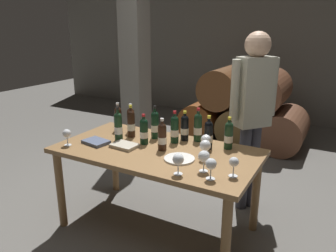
{
  "coord_description": "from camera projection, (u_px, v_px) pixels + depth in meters",
  "views": [
    {
      "loc": [
        1.33,
        -2.2,
        1.76
      ],
      "look_at": [
        0.0,
        0.2,
        0.91
      ],
      "focal_mm": 34.81,
      "sensor_mm": 36.0,
      "label": 1
    }
  ],
  "objects": [
    {
      "name": "wine_bottle_3",
      "position": [
        155.0,
        124.0,
        2.98
      ],
      "size": [
        0.07,
        0.07,
        0.31
      ],
      "color": "black",
      "rests_on": "dining_table"
    },
    {
      "name": "ground_plane",
      "position": [
        157.0,
        227.0,
        2.97
      ],
      "size": [
        14.0,
        14.0,
        0.0
      ],
      "primitive_type": "plane",
      "color": "#66635E"
    },
    {
      "name": "wine_bottle_8",
      "position": [
        229.0,
        135.0,
        2.73
      ],
      "size": [
        0.07,
        0.07,
        0.28
      ],
      "color": "#19381E",
      "rests_on": "dining_table"
    },
    {
      "name": "wine_bottle_2",
      "position": [
        118.0,
        118.0,
        3.2
      ],
      "size": [
        0.07,
        0.07,
        0.28
      ],
      "color": "black",
      "rests_on": "dining_table"
    },
    {
      "name": "wine_bottle_1",
      "position": [
        131.0,
        123.0,
        3.02
      ],
      "size": [
        0.07,
        0.07,
        0.3
      ],
      "color": "black",
      "rests_on": "dining_table"
    },
    {
      "name": "wine_glass_1",
      "position": [
        205.0,
        146.0,
        2.5
      ],
      "size": [
        0.09,
        0.09,
        0.16
      ],
      "color": "white",
      "rests_on": "dining_table"
    },
    {
      "name": "leather_ledger",
      "position": [
        96.0,
        142.0,
        2.88
      ],
      "size": [
        0.24,
        0.2,
        0.03
      ],
      "primitive_type": "cube",
      "rotation": [
        0.0,
        0.0,
        -0.18
      ],
      "color": "#4C5670",
      "rests_on": "dining_table"
    },
    {
      "name": "tasting_notebook",
      "position": [
        125.0,
        146.0,
        2.79
      ],
      "size": [
        0.23,
        0.18,
        0.03
      ],
      "primitive_type": "cube",
      "rotation": [
        0.0,
        0.0,
        -0.08
      ],
      "color": "#B2A893",
      "rests_on": "dining_table"
    },
    {
      "name": "serving_plate",
      "position": [
        179.0,
        159.0,
        2.53
      ],
      "size": [
        0.24,
        0.24,
        0.01
      ],
      "primitive_type": "cylinder",
      "color": "white",
      "rests_on": "dining_table"
    },
    {
      "name": "wine_bottle_4",
      "position": [
        175.0,
        129.0,
        2.87
      ],
      "size": [
        0.07,
        0.07,
        0.29
      ],
      "color": "black",
      "rests_on": "dining_table"
    },
    {
      "name": "wine_glass_6",
      "position": [
        204.0,
        157.0,
        2.3
      ],
      "size": [
        0.08,
        0.08,
        0.16
      ],
      "color": "white",
      "rests_on": "dining_table"
    },
    {
      "name": "wine_glass_0",
      "position": [
        206.0,
        140.0,
        2.64
      ],
      "size": [
        0.08,
        0.08,
        0.16
      ],
      "color": "white",
      "rests_on": "dining_table"
    },
    {
      "name": "wine_glass_4",
      "position": [
        67.0,
        134.0,
        2.8
      ],
      "size": [
        0.07,
        0.07,
        0.15
      ],
      "color": "white",
      "rests_on": "dining_table"
    },
    {
      "name": "sommelier_presenting",
      "position": [
        253.0,
        106.0,
        3.02
      ],
      "size": [
        0.34,
        0.4,
        1.72
      ],
      "color": "#383842",
      "rests_on": "ground_plane"
    },
    {
      "name": "wine_bottle_6",
      "position": [
        144.0,
        131.0,
        2.84
      ],
      "size": [
        0.07,
        0.07,
        0.27
      ],
      "color": "black",
      "rests_on": "dining_table"
    },
    {
      "name": "wine_glass_5",
      "position": [
        211.0,
        165.0,
        2.18
      ],
      "size": [
        0.08,
        0.08,
        0.15
      ],
      "color": "white",
      "rests_on": "dining_table"
    },
    {
      "name": "wine_bottle_0",
      "position": [
        118.0,
        126.0,
        2.92
      ],
      "size": [
        0.07,
        0.07,
        0.31
      ],
      "color": "#19381E",
      "rests_on": "dining_table"
    },
    {
      "name": "cellar_back_wall",
      "position": [
        272.0,
        46.0,
        6.07
      ],
      "size": [
        10.0,
        0.24,
        2.8
      ],
      "primitive_type": "cube",
      "color": "slate",
      "rests_on": "ground_plane"
    },
    {
      "name": "wine_bottle_9",
      "position": [
        162.0,
        136.0,
        2.69
      ],
      "size": [
        0.07,
        0.07,
        0.28
      ],
      "color": "black",
      "rests_on": "dining_table"
    },
    {
      "name": "stone_pillar",
      "position": [
        135.0,
        60.0,
        4.53
      ],
      "size": [
        0.32,
        0.32,
        2.6
      ],
      "primitive_type": "cube",
      "color": "slate",
      "rests_on": "ground_plane"
    },
    {
      "name": "barrel_stack",
      "position": [
        244.0,
        110.0,
        4.99
      ],
      "size": [
        1.86,
        0.9,
        1.15
      ],
      "color": "brown",
      "rests_on": "ground_plane"
    },
    {
      "name": "dining_table",
      "position": [
        157.0,
        159.0,
        2.78
      ],
      "size": [
        1.7,
        0.9,
        0.76
      ],
      "color": "olive",
      "rests_on": "ground_plane"
    },
    {
      "name": "wine_bottle_11",
      "position": [
        208.0,
        135.0,
        2.72
      ],
      "size": [
        0.07,
        0.07,
        0.29
      ],
      "color": "black",
      "rests_on": "dining_table"
    },
    {
      "name": "wine_bottle_10",
      "position": [
        198.0,
        127.0,
        2.91
      ],
      "size": [
        0.07,
        0.07,
        0.31
      ],
      "color": "#19381E",
      "rests_on": "dining_table"
    },
    {
      "name": "wine_bottle_7",
      "position": [
        131.0,
        120.0,
        3.15
      ],
      "size": [
        0.07,
        0.07,
        0.28
      ],
      "color": "black",
      "rests_on": "dining_table"
    },
    {
      "name": "wine_glass_2",
      "position": [
        178.0,
        160.0,
        2.25
      ],
      "size": [
        0.08,
        0.08,
        0.15
      ],
      "color": "white",
      "rests_on": "dining_table"
    },
    {
      "name": "wine_glass_3",
      "position": [
        234.0,
        163.0,
        2.22
      ],
      "size": [
        0.07,
        0.07,
        0.14
      ],
      "color": "white",
      "rests_on": "dining_table"
    },
    {
      "name": "wine_bottle_5",
      "position": [
        185.0,
        127.0,
        2.93
      ],
      "size": [
        0.07,
        0.07,
        0.27
      ],
      "color": "black",
      "rests_on": "dining_table"
    }
  ]
}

